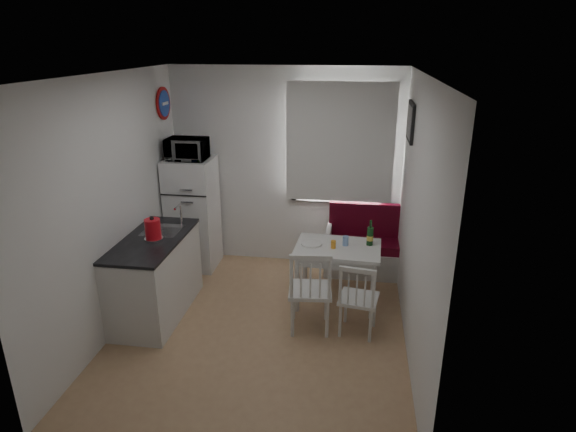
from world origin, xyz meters
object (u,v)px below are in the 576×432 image
chair_right (359,293)px  fridge (193,214)px  chair_left (309,284)px  kitchen_counter (156,276)px  wine_bottle (370,233)px  kettle (153,229)px  dining_table (338,253)px  microwave (187,149)px  bench (374,252)px

chair_right → fridge: 2.60m
chair_left → chair_right: size_ratio=1.15×
kitchen_counter → fridge: size_ratio=0.89×
wine_bottle → fridge: bearing=164.5°
fridge → kitchen_counter: bearing=-90.9°
chair_right → wine_bottle: bearing=91.6°
kettle → kitchen_counter: bearing=131.5°
dining_table → wine_bottle: (0.35, 0.10, 0.23)m
chair_left → kettle: size_ratio=1.92×
dining_table → chair_right: 0.71m
kitchen_counter → chair_right: 2.21m
chair_left → microwave: (-1.69, 1.35, 1.03)m
chair_right → microwave: 2.80m
chair_right → fridge: (-2.19, 1.39, 0.24)m
chair_left → fridge: fridge is taller
kitchen_counter → kettle: same height
chair_left → fridge: size_ratio=0.34×
bench → fridge: size_ratio=0.85×
dining_table → wine_bottle: bearing=18.7°
fridge → microwave: (0.00, -0.05, 0.87)m
dining_table → kettle: (-1.91, -0.56, 0.40)m
kitchen_counter → chair_right: kitchen_counter is taller
dining_table → chair_left: 0.71m
dining_table → chair_left: chair_left is taller
kitchen_counter → bench: kitchen_counter is taller
kitchen_counter → wine_bottle: kitchen_counter is taller
fridge → kettle: size_ratio=5.66×
bench → kettle: bearing=-149.0°
bench → dining_table: 1.01m
kitchen_counter → fridge: (0.02, 1.24, 0.28)m
dining_table → microwave: bearing=163.3°
bench → microwave: size_ratio=2.56×
fridge → dining_table: bearing=-20.8°
chair_left → kettle: 1.72m
bench → microwave: microwave is taller
kettle → wine_bottle: kettle is taller
chair_right → fridge: bearing=156.8°
fridge → microwave: 0.88m
fridge → bench: bearing=2.6°
dining_table → kettle: size_ratio=3.75×
bench → chair_right: bearing=-97.2°
kitchen_counter → wine_bottle: bearing=14.7°
bench → dining_table: size_ratio=1.29×
dining_table → microwave: 2.28m
wine_bottle → kettle: bearing=-163.6°
chair_left → kitchen_counter: bearing=169.0°
fridge → wine_bottle: 2.38m
bench → chair_right: bench is taller
dining_table → microwave: (-1.94, 0.69, 0.98)m
kitchen_counter → dining_table: kitchen_counter is taller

